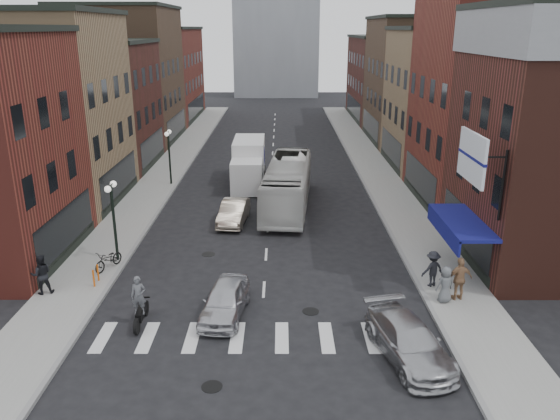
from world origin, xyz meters
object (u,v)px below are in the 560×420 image
at_px(transit_bus, 288,184).
at_px(ped_right_b, 460,279).
at_px(box_truck, 249,163).
at_px(motorcycle_rider, 139,303).
at_px(bike_rack, 96,275).
at_px(ped_right_a, 433,269).
at_px(ped_left_solo, 41,274).
at_px(sedan_left_near, 225,300).
at_px(billboard_sign, 474,159).
at_px(sedan_left_far, 234,212).
at_px(streetlamp_far, 169,147).
at_px(curb_car, 409,341).
at_px(parked_bicycle, 109,260).
at_px(ped_right_c, 445,285).
at_px(streetlamp_near, 113,207).

xyz_separation_m(transit_bus, ped_right_b, (7.12, -13.08, -0.43)).
relative_size(box_truck, motorcycle_rider, 3.53).
distance_m(bike_rack, ped_right_a, 15.13).
xyz_separation_m(motorcycle_rider, ped_right_a, (12.29, 3.18, -0.00)).
relative_size(motorcycle_rider, ped_left_solo, 1.17).
distance_m(box_truck, sedan_left_near, 19.75).
height_order(bike_rack, ped_right_a, ped_right_a).
bearing_deg(billboard_sign, transit_bus, 120.80).
xyz_separation_m(box_truck, transit_bus, (2.84, -5.53, -0.06)).
relative_size(sedan_left_near, sedan_left_far, 0.97).
xyz_separation_m(streetlamp_far, sedan_left_near, (5.89, -19.31, -2.23)).
height_order(curb_car, parked_bicycle, curb_car).
xyz_separation_m(box_truck, curb_car, (6.92, -22.75, -0.91)).
xyz_separation_m(sedan_left_far, ped_right_a, (9.59, -8.71, 0.30)).
xyz_separation_m(streetlamp_far, parked_bicycle, (-0.10, -15.09, -2.29)).
bearing_deg(ped_left_solo, parked_bicycle, -151.02).
bearing_deg(ped_left_solo, ped_right_a, 160.86).
bearing_deg(box_truck, sedan_left_near, -90.09).
bearing_deg(box_truck, streetlamp_far, -176.29).
relative_size(ped_left_solo, ped_right_c, 1.13).
height_order(streetlamp_far, sedan_left_near, streetlamp_far).
height_order(bike_rack, motorcycle_rider, motorcycle_rider).
relative_size(parked_bicycle, ped_right_a, 1.08).
bearing_deg(ped_right_b, transit_bus, -71.81).
bearing_deg(box_truck, streetlamp_near, -112.25).
height_order(curb_car, ped_left_solo, ped_left_solo).
height_order(billboard_sign, parked_bicycle, billboard_sign).
height_order(transit_bus, ped_right_a, transit_bus).
bearing_deg(curb_car, streetlamp_near, 133.09).
height_order(streetlamp_far, ped_right_a, streetlamp_far).
distance_m(motorcycle_rider, sedan_left_near, 3.36).
distance_m(sedan_left_near, ped_right_c, 9.22).
distance_m(billboard_sign, streetlamp_near, 16.68).
xyz_separation_m(ped_left_solo, ped_right_c, (17.27, -0.75, -0.10)).
distance_m(streetlamp_far, motorcycle_rider, 20.34).
relative_size(billboard_sign, streetlamp_far, 0.90).
bearing_deg(billboard_sign, motorcycle_rider, -169.09).
relative_size(transit_bus, ped_right_c, 6.93).
bearing_deg(ped_right_a, billboard_sign, 127.53).
relative_size(motorcycle_rider, ped_right_b, 1.10).
distance_m(curb_car, ped_right_a, 5.89).
bearing_deg(box_truck, ped_left_solo, -114.26).
height_order(box_truck, ped_right_c, box_truck).
relative_size(streetlamp_near, motorcycle_rider, 1.96).
bearing_deg(streetlamp_far, curb_car, -60.41).
height_order(streetlamp_near, ped_right_c, streetlamp_near).
bearing_deg(sedan_left_far, ped_right_c, -41.00).
xyz_separation_m(streetlamp_near, parked_bicycle, (-0.10, -1.09, -2.29)).
xyz_separation_m(streetlamp_near, ped_right_a, (14.93, -2.90, -1.94)).
height_order(ped_left_solo, ped_right_b, ped_right_b).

